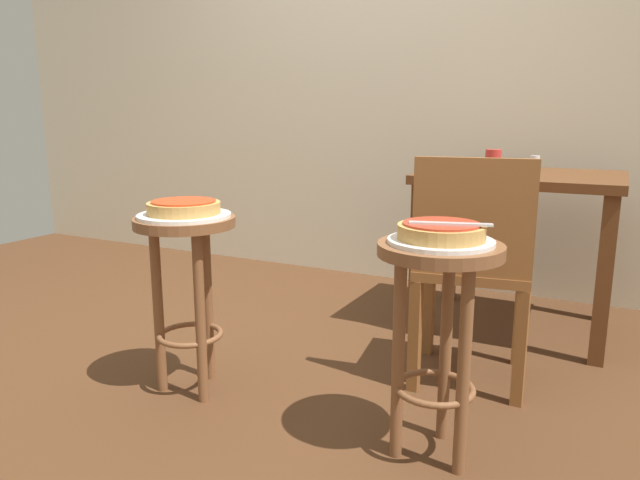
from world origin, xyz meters
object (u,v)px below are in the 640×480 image
serving_plate_foreground (441,241)px  serving_plate_middle (184,215)px  pizza_middle (184,207)px  condiment_shaker (534,165)px  wooden_chair (472,263)px  pizza_server_knife (451,224)px  pizza_foreground (441,231)px  stool_foreground (438,304)px  dining_table (520,201)px  stool_middle (187,266)px  cup_near_edge (493,162)px

serving_plate_foreground → serving_plate_middle: 0.91m
pizza_middle → condiment_shaker: 1.52m
wooden_chair → pizza_server_knife: size_ratio=3.86×
pizza_middle → wooden_chair: bearing=29.7°
pizza_foreground → serving_plate_foreground: bearing=180.0°
serving_plate_foreground → pizza_server_knife: pizza_server_knife is taller
pizza_middle → pizza_server_knife: 0.94m
serving_plate_middle → wooden_chair: bearing=29.7°
pizza_server_knife → condiment_shaker: bearing=71.0°
serving_plate_foreground → pizza_foreground: size_ratio=1.22×
pizza_foreground → stool_foreground: bearing=0.0°
wooden_chair → pizza_server_knife: 0.59m
serving_plate_foreground → dining_table: dining_table is taller
serving_plate_foreground → serving_plate_middle: size_ratio=0.91×
stool_middle → cup_near_edge: cup_near_edge is taller
stool_middle → dining_table: dining_table is taller
stool_middle → dining_table: bearing=52.5°
cup_near_edge → condiment_shaker: 0.19m
stool_foreground → wooden_chair: wooden_chair is taller
pizza_middle → condiment_shaker: condiment_shaker is taller
serving_plate_middle → wooden_chair: (0.88, 0.50, -0.18)m
pizza_middle → cup_near_edge: cup_near_edge is taller
pizza_server_knife → stool_foreground: bearing=129.9°
wooden_chair → dining_table: bearing=86.3°
stool_middle → condiment_shaker: (0.99, 1.15, 0.31)m
stool_middle → wooden_chair: size_ratio=0.75×
pizza_foreground → cup_near_edge: 1.08m
serving_plate_foreground → serving_plate_middle: (-0.91, 0.01, 0.00)m
serving_plate_middle → condiment_shaker: size_ratio=3.84×
serving_plate_middle → stool_middle: bearing=-90.0°
dining_table → cup_near_edge: 0.26m
stool_foreground → serving_plate_foreground: size_ratio=2.19×
pizza_foreground → serving_plate_middle: pizza_foreground is taller
stool_foreground → stool_middle: (-0.91, 0.01, 0.00)m
serving_plate_foreground → wooden_chair: wooden_chair is taller
pizza_foreground → condiment_shaker: size_ratio=2.87×
condiment_shaker → wooden_chair: size_ratio=0.10×
cup_near_edge → pizza_server_knife: bearing=-84.4°
pizza_foreground → pizza_server_knife: pizza_server_knife is taller
serving_plate_foreground → stool_middle: 0.92m
serving_plate_foreground → pizza_middle: (-0.91, 0.01, 0.03)m
stool_foreground → serving_plate_middle: size_ratio=2.00×
stool_middle → pizza_middle: 0.21m
pizza_foreground → cup_near_edge: bearing=94.1°
pizza_foreground → serving_plate_middle: 0.91m
pizza_foreground → wooden_chair: bearing=92.4°
serving_plate_foreground → pizza_foreground: pizza_foreground is taller
stool_middle → stool_foreground: bearing=-0.7°
stool_middle → serving_plate_middle: size_ratio=2.00×
stool_middle → dining_table: (0.93, 1.21, 0.13)m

